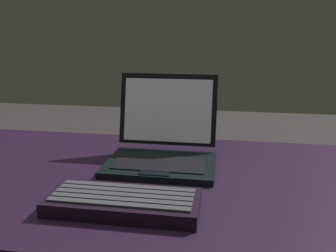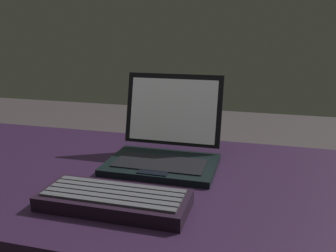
{
  "view_description": "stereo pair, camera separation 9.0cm",
  "coord_description": "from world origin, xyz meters",
  "views": [
    {
      "loc": [
        0.21,
        -0.81,
        1.1
      ],
      "look_at": [
        0.07,
        0.04,
        0.87
      ],
      "focal_mm": 38.84,
      "sensor_mm": 36.0,
      "label": 1
    },
    {
      "loc": [
        0.29,
        -0.8,
        1.1
      ],
      "look_at": [
        0.07,
        0.04,
        0.87
      ],
      "focal_mm": 38.84,
      "sensor_mm": 36.0,
      "label": 2
    }
  ],
  "objects": [
    {
      "name": "laptop_front",
      "position": [
        0.04,
        0.1,
        0.79
      ],
      "size": [
        0.29,
        0.25,
        0.23
      ],
      "color": "black",
      "rests_on": "desk"
    },
    {
      "name": "external_keyboard",
      "position": [
        0.01,
        -0.17,
        0.76
      ],
      "size": [
        0.31,
        0.13,
        0.03
      ],
      "color": "black",
      "rests_on": "desk"
    },
    {
      "name": "desk",
      "position": [
        0.0,
        0.0,
        0.63
      ],
      "size": [
        1.66,
        0.67,
        0.74
      ],
      "color": "black",
      "rests_on": "ground"
    }
  ]
}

